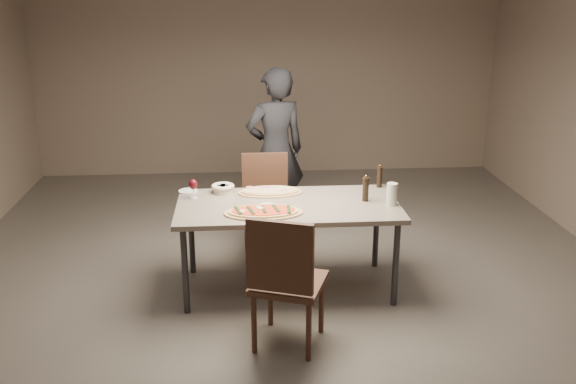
{
  "coord_description": "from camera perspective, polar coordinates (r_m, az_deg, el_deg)",
  "views": [
    {
      "loc": [
        -0.38,
        -4.89,
        2.46
      ],
      "look_at": [
        0.0,
        0.0,
        0.85
      ],
      "focal_mm": 40.0,
      "sensor_mm": 36.0,
      "label": 1
    }
  ],
  "objects": [
    {
      "name": "pepper_mill_left",
      "position": [
        5.27,
        6.91,
        0.3
      ],
      "size": [
        0.06,
        0.06,
        0.22
      ],
      "rotation": [
        0.0,
        0.0,
        0.1
      ],
      "color": "black",
      "rests_on": "dining_table"
    },
    {
      "name": "carafe",
      "position": [
        5.21,
        9.21,
        -0.18
      ],
      "size": [
        0.09,
        0.09,
        0.18
      ],
      "rotation": [
        0.0,
        0.0,
        -0.04
      ],
      "color": "silver",
      "rests_on": "dining_table"
    },
    {
      "name": "side_plate",
      "position": [
        5.56,
        -8.87,
        0.08
      ],
      "size": [
        0.16,
        0.16,
        0.01
      ],
      "rotation": [
        0.0,
        0.0,
        0.18
      ],
      "color": "white",
      "rests_on": "dining_table"
    },
    {
      "name": "dining_table",
      "position": [
        5.21,
        -0.0,
        -1.64
      ],
      "size": [
        1.8,
        0.9,
        0.75
      ],
      "color": "gray",
      "rests_on": "ground"
    },
    {
      "name": "zucchini_pizza",
      "position": [
        4.97,
        -2.21,
        -1.77
      ],
      "size": [
        0.61,
        0.34,
        0.05
      ],
      "rotation": [
        0.0,
        0.0,
        -0.34
      ],
      "color": "tan",
      "rests_on": "dining_table"
    },
    {
      "name": "pepper_mill_right",
      "position": [
        5.64,
        8.14,
        1.38
      ],
      "size": [
        0.05,
        0.05,
        0.21
      ],
      "rotation": [
        0.0,
        0.0,
        0.02
      ],
      "color": "black",
      "rests_on": "dining_table"
    },
    {
      "name": "wine_glass",
      "position": [
        5.36,
        -8.42,
        0.62
      ],
      "size": [
        0.07,
        0.07,
        0.16
      ],
      "rotation": [
        0.0,
        0.0,
        -0.03
      ],
      "color": "silver",
      "rests_on": "dining_table"
    },
    {
      "name": "ham_pizza",
      "position": [
        5.45,
        -1.6,
        0.04
      ],
      "size": [
        0.55,
        0.3,
        0.04
      ],
      "rotation": [
        0.0,
        0.0,
        0.24
      ],
      "color": "tan",
      "rests_on": "dining_table"
    },
    {
      "name": "chair_near",
      "position": [
        4.39,
        -0.28,
        -7.48
      ],
      "size": [
        0.61,
        0.61,
        1.0
      ],
      "rotation": [
        0.0,
        0.0,
        -0.35
      ],
      "color": "#41271B",
      "rests_on": "ground"
    },
    {
      "name": "room",
      "position": [
        5.02,
        -0.0,
        5.98
      ],
      "size": [
        7.0,
        7.0,
        7.0
      ],
      "color": "#5C564F",
      "rests_on": "ground"
    },
    {
      "name": "chair_far",
      "position": [
        5.97,
        -2.0,
        -0.67
      ],
      "size": [
        0.45,
        0.45,
        0.95
      ],
      "rotation": [
        0.0,
        0.0,
        3.15
      ],
      "color": "#41271B",
      "rests_on": "ground"
    },
    {
      "name": "bread_basket",
      "position": [
        5.49,
        -5.81,
        0.38
      ],
      "size": [
        0.19,
        0.19,
        0.07
      ],
      "rotation": [
        0.0,
        0.0,
        -0.01
      ],
      "color": "beige",
      "rests_on": "dining_table"
    },
    {
      "name": "oil_dish",
      "position": [
        5.11,
        -1.85,
        -1.28
      ],
      "size": [
        0.14,
        0.14,
        0.02
      ],
      "rotation": [
        0.0,
        0.0,
        -0.02
      ],
      "color": "white",
      "rests_on": "dining_table"
    },
    {
      "name": "diner",
      "position": [
        6.47,
        -1.13,
        3.68
      ],
      "size": [
        0.7,
        0.56,
        1.68
      ],
      "primitive_type": "imported",
      "rotation": [
        0.0,
        0.0,
        3.42
      ],
      "color": "black",
      "rests_on": "ground"
    }
  ]
}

